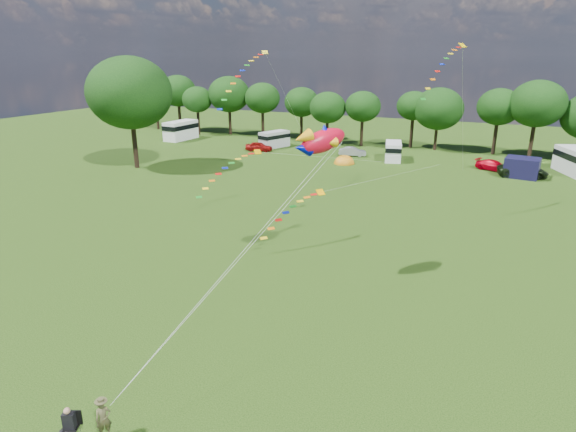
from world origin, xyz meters
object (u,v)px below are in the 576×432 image
at_px(campervan_c, 393,151).
at_px(camp_chair, 70,420).
at_px(campervan_a, 181,130).
at_px(kite_flyer, 103,419).
at_px(car_b, 352,152).
at_px(tent_greyblue, 521,175).
at_px(car_d, 523,170).
at_px(car_c, 494,165).
at_px(campervan_d, 576,160).
at_px(tent_orange, 344,163).
at_px(car_a, 259,146).
at_px(campervan_b, 274,139).
at_px(fish_kite, 319,141).
at_px(big_tree, 130,93).

xyz_separation_m(campervan_c, camp_chair, (0.89, -53.66, -0.42)).
relative_size(campervan_a, kite_flyer, 4.09).
bearing_deg(campervan_a, camp_chair, -144.18).
relative_size(car_b, kite_flyer, 2.27).
bearing_deg(car_b, camp_chair, 174.10).
relative_size(campervan_c, tent_greyblue, 1.45).
bearing_deg(car_d, car_c, 46.96).
relative_size(campervan_d, tent_orange, 2.24).
height_order(car_a, campervan_d, campervan_d).
xyz_separation_m(campervan_d, tent_greyblue, (-5.56, -3.31, -1.58)).
height_order(campervan_a, campervan_b, campervan_a).
height_order(car_d, fish_kite, fish_kite).
distance_m(campervan_d, camp_chair, 58.60).
bearing_deg(fish_kite, kite_flyer, -153.72).
height_order(car_b, campervan_b, campervan_b).
height_order(big_tree, car_c, big_tree).
bearing_deg(campervan_a, campervan_d, -87.73).
height_order(car_a, tent_orange, car_a).
xyz_separation_m(car_d, fish_kite, (-11.80, -34.05, 7.82)).
distance_m(car_b, car_c, 18.20).
height_order(car_a, fish_kite, fish_kite).
distance_m(car_d, fish_kite, 36.88).
xyz_separation_m(campervan_b, campervan_c, (18.46, -1.71, -0.01)).
bearing_deg(car_b, campervan_c, -105.35).
bearing_deg(campervan_b, campervan_a, 110.50).
distance_m(campervan_b, tent_orange, 14.87).
height_order(big_tree, fish_kite, big_tree).
distance_m(car_a, car_b, 13.63).
relative_size(campervan_a, camp_chair, 4.42).
bearing_deg(tent_orange, tent_greyblue, 7.66).
distance_m(tent_greyblue, kite_flyer, 52.86).
distance_m(campervan_c, tent_orange, 7.16).
distance_m(big_tree, car_b, 29.79).
bearing_deg(camp_chair, tent_greyblue, 49.41).
bearing_deg(kite_flyer, campervan_d, 20.80).
xyz_separation_m(campervan_a, kite_flyer, (37.34, -54.45, -0.86)).
bearing_deg(tent_greyblue, kite_flyer, -105.09).
relative_size(car_c, car_d, 0.75).
relative_size(car_c, campervan_a, 0.66).
height_order(car_d, campervan_a, campervan_a).
distance_m(car_a, tent_greyblue, 34.76).
distance_m(campervan_c, kite_flyer, 53.07).
xyz_separation_m(car_c, car_d, (3.17, -2.07, 0.14)).
bearing_deg(campervan_d, kite_flyer, 138.23).
bearing_deg(camp_chair, campervan_a, 98.77).
relative_size(campervan_d, tent_greyblue, 1.85).
bearing_deg(car_a, camp_chair, -169.63).
height_order(campervan_b, tent_greyblue, campervan_b).
height_order(campervan_c, tent_orange, campervan_c).
distance_m(car_a, campervan_d, 40.45).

